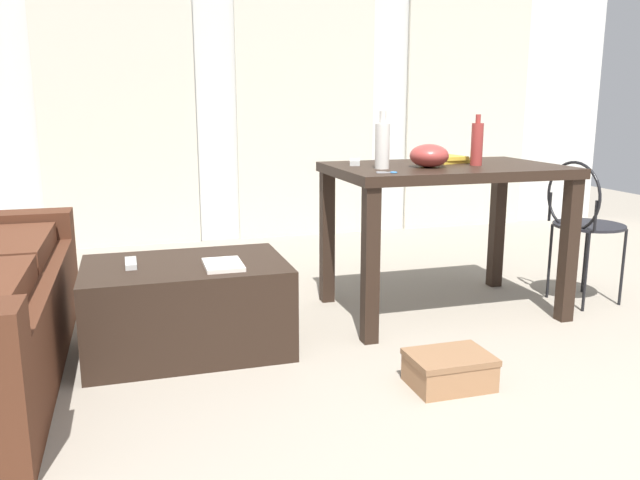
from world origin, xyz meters
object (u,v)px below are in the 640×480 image
(wire_chair, at_px, (581,215))
(book_stack, at_px, (442,159))
(bottle_near, at_px, (477,143))
(bottle_far, at_px, (382,145))
(craft_table, at_px, (445,188))
(coffee_table, at_px, (187,307))
(bowl, at_px, (429,156))
(tv_remote_primary, at_px, (131,263))
(magazine, at_px, (223,265))
(shoebox, at_px, (449,370))
(tv_remote_on_table, at_px, (355,162))
(scissors, at_px, (389,172))

(wire_chair, height_order, book_stack, book_stack)
(bottle_near, height_order, bottle_far, bottle_far)
(craft_table, bearing_deg, bottle_near, -20.22)
(wire_chair, bearing_deg, craft_table, 172.80)
(coffee_table, height_order, craft_table, craft_table)
(wire_chair, xyz_separation_m, bowl, (-0.92, 0.02, 0.35))
(wire_chair, distance_m, bottle_far, 1.24)
(craft_table, distance_m, bottle_far, 0.46)
(book_stack, height_order, tv_remote_primary, book_stack)
(book_stack, bearing_deg, magazine, -160.28)
(tv_remote_primary, distance_m, shoebox, 1.43)
(coffee_table, distance_m, wire_chair, 2.17)
(tv_remote_on_table, relative_size, shoebox, 0.55)
(craft_table, xyz_separation_m, magazine, (-1.21, -0.29, -0.25))
(bowl, height_order, book_stack, bowl)
(scissors, bearing_deg, bowl, 31.81)
(tv_remote_on_table, bearing_deg, bottle_far, -58.11)
(coffee_table, relative_size, bottle_far, 3.22)
(coffee_table, bearing_deg, book_stack, 13.48)
(scissors, distance_m, tv_remote_primary, 1.23)
(bowl, xyz_separation_m, tv_remote_primary, (-1.46, -0.08, -0.43))
(coffee_table, bearing_deg, bottle_near, 4.55)
(book_stack, distance_m, shoebox, 1.36)
(coffee_table, height_order, tv_remote_on_table, tv_remote_on_table)
(shoebox, bearing_deg, magazine, 144.15)
(wire_chair, relative_size, tv_remote_on_table, 4.51)
(wire_chair, distance_m, scissors, 1.25)
(coffee_table, bearing_deg, bowl, 4.51)
(craft_table, xyz_separation_m, tv_remote_on_table, (-0.44, 0.17, 0.13))
(tv_remote_primary, bearing_deg, book_stack, 10.56)
(tv_remote_on_table, distance_m, shoebox, 1.27)
(coffee_table, bearing_deg, scissors, -4.96)
(shoebox, bearing_deg, bottle_far, 88.63)
(wire_chair, relative_size, bottle_near, 3.09)
(bottle_far, bearing_deg, bowl, -0.66)
(magazine, bearing_deg, tv_remote_on_table, 31.32)
(tv_remote_on_table, xyz_separation_m, shoebox, (0.03, -1.04, -0.73))
(tv_remote_primary, bearing_deg, magazine, -19.56)
(bottle_near, distance_m, tv_remote_on_table, 0.63)
(bowl, xyz_separation_m, shoebox, (-0.27, -0.79, -0.78))
(tv_remote_on_table, bearing_deg, tv_remote_primary, -144.34)
(bowl, distance_m, book_stack, 0.32)
(book_stack, xyz_separation_m, tv_remote_primary, (-1.66, -0.32, -0.39))
(bottle_near, relative_size, tv_remote_on_table, 1.46)
(book_stack, distance_m, tv_remote_primary, 1.74)
(wire_chair, relative_size, book_stack, 2.65)
(tv_remote_on_table, height_order, tv_remote_primary, tv_remote_on_table)
(bottle_far, xyz_separation_m, shoebox, (-0.02, -0.80, -0.84))
(coffee_table, xyz_separation_m, tv_remote_primary, (-0.23, 0.02, 0.21))
(coffee_table, bearing_deg, tv_remote_primary, 175.29)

